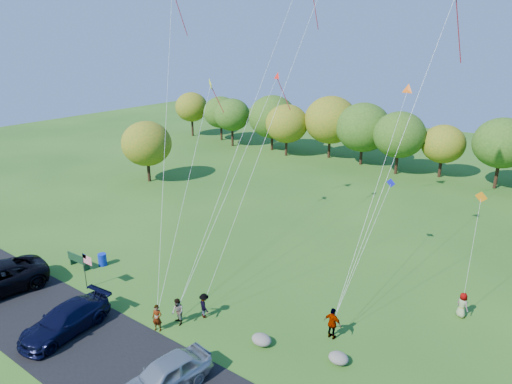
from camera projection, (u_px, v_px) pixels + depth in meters
ground at (166, 322)px, 26.60m from camera, size 140.00×140.00×0.00m
asphalt_lane at (109, 359)px, 23.54m from camera, size 44.00×6.00×0.06m
treeline at (397, 137)px, 52.98m from camera, size 77.17×28.32×8.61m
minivan_navy at (65, 320)px, 25.39m from camera, size 2.61×5.47×1.54m
minivan_silver at (165, 376)px, 21.21m from camera, size 2.60×4.93×1.60m
flyer_a at (157, 318)px, 25.63m from camera, size 0.70×0.59×1.62m
flyer_b at (178, 312)px, 26.21m from camera, size 0.96×0.87×1.62m
flyer_c at (204, 306)px, 26.89m from camera, size 1.15×0.96×1.54m
flyer_d at (333, 323)px, 24.94m from camera, size 1.12×0.54×1.86m
flyer_e at (462, 305)px, 26.92m from camera, size 0.92×0.83×1.57m
park_bench at (78, 260)px, 32.75m from camera, size 1.94×0.51×1.07m
trash_barrel at (102, 260)px, 33.14m from camera, size 0.60×0.60×0.89m
flag_assembly at (86, 263)px, 29.49m from camera, size 0.94×0.61×2.55m
boulder_near at (262, 340)px, 24.63m from camera, size 1.15×0.90×0.58m
boulder_far at (338, 358)px, 23.24m from camera, size 1.06×0.88×0.55m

